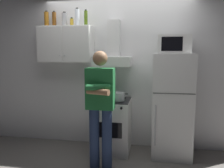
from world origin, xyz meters
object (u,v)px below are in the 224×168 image
Objects in this scene: bottle_beer_brown at (54,19)px; bottle_spice_jar at (72,22)px; person_standing at (100,105)px; bottle_liquor_amber at (47,19)px; refrigerator at (172,106)px; microwave at (174,44)px; stove_oven at (112,125)px; bottle_olive_oil at (86,18)px; range_hood at (113,54)px; cooking_pot at (119,97)px; bottle_vodka_clear at (77,17)px; upper_cabinet at (66,45)px; bottle_canister_steel at (65,20)px.

bottle_beer_brown is 1.80× the size of bottle_spice_jar.
bottle_liquor_amber is at bearing 145.31° from person_standing.
refrigerator is 3.33× the size of microwave.
microwave is 2.15m from bottle_liquor_amber.
stove_oven is 6.33× the size of bottle_spice_jar.
microwave is at bearing 90.90° from refrigerator.
bottle_olive_oil is at bearing 165.22° from stove_oven.
range_hood is (0.00, 0.13, 1.16)m from stove_oven.
person_standing reaches higher than cooking_pot.
bottle_liquor_amber is (-0.70, 0.04, 0.00)m from bottle_olive_oil.
person_standing is at bearing -148.77° from refrigerator.
bottle_beer_brown reaches higher than cooking_pot.
bottle_beer_brown is (-0.99, -0.03, 0.57)m from range_hood.
bottle_olive_oil is at bearing 175.95° from microwave.
microwave is at bearing -3.70° from bottle_liquor_amber.
range_hood is at bearing 173.54° from microwave.
stove_oven is 3.06× the size of bottle_vodka_clear.
upper_cabinet is at bearing 171.10° from stove_oven.
microwave is 1.81× the size of bottle_liquor_amber.
bottle_liquor_amber is (-1.15, 0.03, 0.58)m from range_hood.
microwave is at bearing 32.00° from person_standing.
upper_cabinet is 0.46m from bottle_beer_brown.
person_standing is at bearing -48.37° from bottle_spice_jar.
refrigerator is 1.96m from bottle_olive_oil.
upper_cabinet is at bearing -179.91° from range_hood.
stove_oven is 3.38× the size of bottle_olive_oil.
range_hood reaches higher than person_standing.
bottle_canister_steel reaches higher than person_standing.
bottle_vodka_clear is 0.57m from bottle_liquor_amber.
bottle_canister_steel is (-0.82, 0.02, 0.56)m from range_hood.
bottle_vodka_clear is (-0.59, -0.03, 0.59)m from range_hood.
bottle_vodka_clear is 0.13m from bottle_spice_jar.
bottle_spice_jar is at bearing -178.27° from bottle_olive_oil.
person_standing is 0.52m from cooking_pot.
bottle_spice_jar is (-1.64, 0.09, 0.37)m from microwave.
range_hood reaches higher than cooking_pot.
bottle_olive_oil is 0.70m from bottle_liquor_amber.
bottle_olive_oil reaches higher than cooking_pot.
upper_cabinet reaches higher than microwave.
upper_cabinet is 1.35m from person_standing.
bottle_vodka_clear reaches higher than bottle_spice_jar.
stove_oven is 1.80m from bottle_olive_oil.
bottle_vodka_clear is 0.40m from bottle_beer_brown.
range_hood is at bearing -1.47° from bottle_canister_steel.
cooking_pot is at bearing -11.08° from bottle_beer_brown.
stove_oven is 0.55× the size of refrigerator.
bottle_spice_jar is 0.53× the size of bottle_olive_oil.
microwave is at bearing -3.48° from upper_cabinet.
upper_cabinet is 3.63× the size of bottle_beer_brown.
refrigerator is 6.45× the size of bottle_beer_brown.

